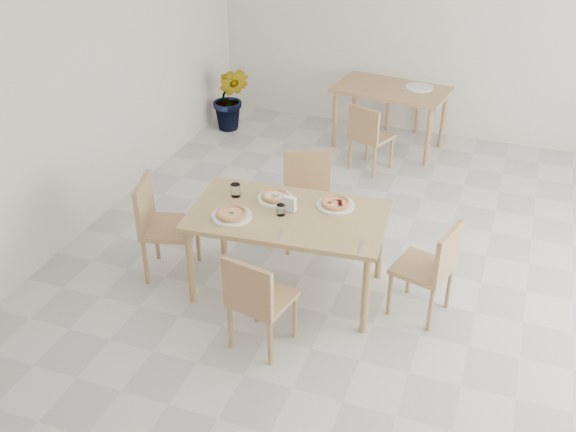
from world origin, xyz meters
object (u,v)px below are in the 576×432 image
(plate_mushroom, at_px, (275,199))
(potted_plant, at_px, (231,98))
(chair_north, at_px, (307,192))
(chair_west, at_px, (160,221))
(tumbler_b, at_px, (281,210))
(plate_empty, at_px, (419,88))
(plate_margherita, at_px, (232,216))
(pizza_pepperoni, at_px, (336,203))
(chair_back_s, at_px, (368,134))
(plate_pepperoni, at_px, (336,205))
(napkin_holder, at_px, (289,204))
(second_table, at_px, (391,96))
(chair_east, at_px, (432,265))
(pizza_margherita, at_px, (232,214))
(pizza_mushroom, at_px, (275,196))
(main_table, at_px, (288,222))
(chair_back_n, at_px, (406,86))
(chair_south, at_px, (256,297))
(tumbler_a, at_px, (236,190))

(plate_mushroom, xyz_separation_m, potted_plant, (-1.67, 2.78, -0.34))
(chair_north, bearing_deg, chair_west, -158.10)
(tumbler_b, relative_size, plate_empty, 0.28)
(plate_margherita, height_order, pizza_pepperoni, pizza_pepperoni)
(chair_north, distance_m, chair_back_s, 1.59)
(plate_pepperoni, height_order, napkin_holder, napkin_holder)
(plate_pepperoni, bearing_deg, second_table, 93.33)
(tumbler_b, distance_m, plate_empty, 3.30)
(chair_west, distance_m, chair_east, 2.30)
(pizza_margherita, xyz_separation_m, pizza_mushroom, (0.22, 0.38, 0.00))
(pizza_pepperoni, distance_m, potted_plant, 3.50)
(main_table, height_order, pizza_pepperoni, pizza_pepperoni)
(chair_back_n, bearing_deg, chair_south, -97.70)
(plate_empty, bearing_deg, plate_margherita, -104.09)
(potted_plant, bearing_deg, plate_mushroom, -59.01)
(plate_mushroom, relative_size, tumbler_b, 3.35)
(plate_pepperoni, distance_m, potted_plant, 3.49)
(pizza_mushroom, height_order, pizza_pepperoni, same)
(chair_east, height_order, pizza_margherita, chair_east)
(chair_south, distance_m, plate_empty, 4.03)
(tumbler_b, bearing_deg, chair_north, 93.96)
(main_table, relative_size, tumbler_b, 18.44)
(pizza_margherita, xyz_separation_m, tumbler_b, (0.35, 0.17, 0.01))
(napkin_holder, height_order, second_table, napkin_holder)
(chair_south, bearing_deg, plate_mushroom, -66.18)
(main_table, height_order, plate_empty, plate_empty)
(chair_south, height_order, tumbler_b, tumbler_b)
(napkin_holder, bearing_deg, chair_back_n, 94.85)
(chair_west, height_order, potted_plant, chair_west)
(plate_margherita, xyz_separation_m, napkin_holder, (0.40, 0.24, 0.05))
(chair_back_n, height_order, plate_empty, chair_back_n)
(plate_pepperoni, distance_m, tumbler_a, 0.85)
(plate_mushroom, distance_m, plate_empty, 3.11)
(main_table, bearing_deg, napkin_holder, 89.30)
(plate_pepperoni, relative_size, chair_back_n, 0.35)
(pizza_margherita, relative_size, tumbler_b, 3.47)
(second_table, bearing_deg, potted_plant, -167.88)
(plate_margherita, bearing_deg, tumbler_b, 25.26)
(main_table, xyz_separation_m, napkin_holder, (-0.00, 0.04, 0.14))
(pizza_margherita, height_order, pizza_mushroom, same)
(chair_north, xyz_separation_m, pizza_margherita, (-0.29, -1.02, 0.28))
(chair_east, xyz_separation_m, napkin_holder, (-1.18, -0.03, 0.33))
(chair_east, height_order, plate_empty, chair_east)
(chair_west, xyz_separation_m, plate_pepperoni, (1.45, 0.37, 0.24))
(chair_north, relative_size, chair_east, 1.04)
(plate_pepperoni, height_order, chair_back_n, chair_back_n)
(chair_south, xyz_separation_m, plate_margherita, (-0.44, 0.57, 0.28))
(main_table, distance_m, plate_mushroom, 0.27)
(main_table, xyz_separation_m, plate_mushroom, (-0.18, 0.18, 0.09))
(chair_back_s, xyz_separation_m, potted_plant, (-1.93, 0.57, -0.04))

